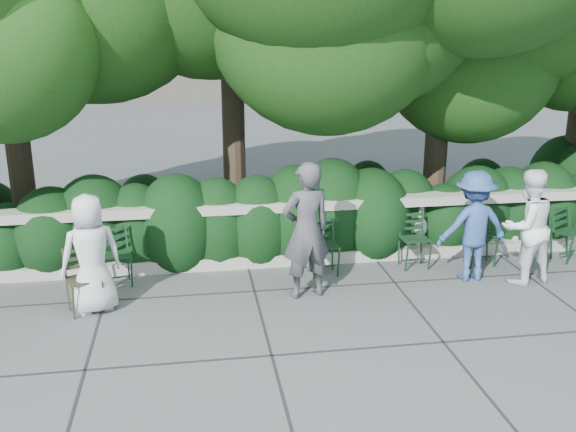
{
  "coord_description": "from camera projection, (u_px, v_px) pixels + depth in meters",
  "views": [
    {
      "loc": [
        -1.31,
        -7.29,
        3.53
      ],
      "look_at": [
        0.0,
        1.0,
        1.0
      ],
      "focal_mm": 40.0,
      "sensor_mm": 36.0,
      "label": 1
    }
  ],
  "objects": [
    {
      "name": "chair_f",
      "position": [
        574.0,
        263.0,
        9.86
      ],
      "size": [
        0.58,
        0.6,
        0.84
      ],
      "primitive_type": null,
      "rotation": [
        0.0,
        0.0,
        0.35
      ],
      "color": "black",
      "rests_on": "ground"
    },
    {
      "name": "chair_c",
      "position": [
        326.0,
        278.0,
        9.27
      ],
      "size": [
        0.46,
        0.5,
        0.84
      ],
      "primitive_type": null,
      "rotation": [
        0.0,
        0.0,
        0.05
      ],
      "color": "black",
      "rests_on": "ground"
    },
    {
      "name": "chair_d",
      "position": [
        482.0,
        267.0,
        9.66
      ],
      "size": [
        0.47,
        0.51,
        0.84
      ],
      "primitive_type": null,
      "rotation": [
        0.0,
        0.0,
        -0.06
      ],
      "color": "black",
      "rests_on": "ground"
    },
    {
      "name": "chair_e",
      "position": [
        417.0,
        270.0,
        9.54
      ],
      "size": [
        0.45,
        0.49,
        0.84
      ],
      "primitive_type": null,
      "rotation": [
        0.0,
        0.0,
        0.03
      ],
      "color": "black",
      "rests_on": "ground"
    },
    {
      "name": "ground",
      "position": [
        300.0,
        314.0,
        8.11
      ],
      "size": [
        90.0,
        90.0,
        0.0
      ],
      "primitive_type": "plane",
      "color": "#4B4E52",
      "rests_on": "ground"
    },
    {
      "name": "person_casual_man",
      "position": [
        527.0,
        227.0,
        8.91
      ],
      "size": [
        0.9,
        0.76,
        1.63
      ],
      "primitive_type": "imported",
      "rotation": [
        0.0,
        0.0,
        3.33
      ],
      "color": "white",
      "rests_on": "ground"
    },
    {
      "name": "chair_weathered",
      "position": [
        90.0,
        316.0,
        8.06
      ],
      "size": [
        0.58,
        0.6,
        0.84
      ],
      "primitive_type": null,
      "rotation": [
        0.0,
        0.0,
        0.35
      ],
      "color": "black",
      "rests_on": "ground"
    },
    {
      "name": "balustrade",
      "position": [
        280.0,
        233.0,
        9.67
      ],
      "size": [
        12.0,
        0.44,
        1.0
      ],
      "color": "#9E998E",
      "rests_on": "ground"
    },
    {
      "name": "person_woman_grey",
      "position": [
        306.0,
        231.0,
        8.4
      ],
      "size": [
        0.76,
        0.59,
        1.85
      ],
      "primitive_type": "imported",
      "rotation": [
        0.0,
        0.0,
        3.38
      ],
      "color": "#434248",
      "rests_on": "ground"
    },
    {
      "name": "person_older_blue",
      "position": [
        473.0,
        226.0,
        9.02
      ],
      "size": [
        1.05,
        0.63,
        1.58
      ],
      "primitive_type": "imported",
      "rotation": [
        0.0,
        0.0,
        3.18
      ],
      "color": "#2F4C8D",
      "rests_on": "ground"
    },
    {
      "name": "shrub_hedge",
      "position": [
        270.0,
        239.0,
        10.95
      ],
      "size": [
        15.0,
        2.6,
        1.7
      ],
      "primitive_type": null,
      "color": "black",
      "rests_on": "ground"
    },
    {
      "name": "chair_b",
      "position": [
        119.0,
        289.0,
        8.87
      ],
      "size": [
        0.53,
        0.56,
        0.84
      ],
      "primitive_type": null,
      "rotation": [
        0.0,
        0.0,
        0.22
      ],
      "color": "black",
      "rests_on": "ground"
    },
    {
      "name": "person_businessman",
      "position": [
        91.0,
        254.0,
        7.99
      ],
      "size": [
        0.87,
        0.72,
        1.54
      ],
      "primitive_type": "imported",
      "rotation": [
        0.0,
        0.0,
        3.49
      ],
      "color": "silver",
      "rests_on": "ground"
    }
  ]
}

